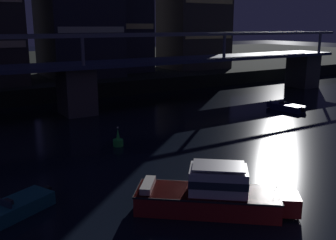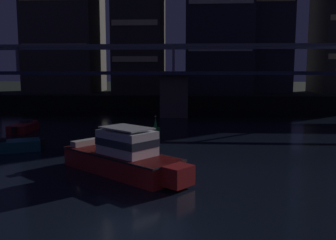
{
  "view_description": "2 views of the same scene",
  "coord_description": "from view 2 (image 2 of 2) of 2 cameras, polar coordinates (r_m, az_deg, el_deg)",
  "views": [
    {
      "loc": [
        -14.47,
        -7.74,
        10.3
      ],
      "look_at": [
        2.29,
        19.43,
        2.47
      ],
      "focal_mm": 41.16,
      "sensor_mm": 36.0,
      "label": 1
    },
    {
      "loc": [
        2.14,
        -12.93,
        5.99
      ],
      "look_at": [
        0.38,
        16.03,
        2.15
      ],
      "focal_mm": 39.41,
      "sensor_mm": 36.0,
      "label": 2
    }
  ],
  "objects": [
    {
      "name": "ground_plane",
      "position": [
        14.41,
        -5.63,
        -17.07
      ],
      "size": [
        400.0,
        400.0,
        0.0
      ],
      "primitive_type": "plane",
      "color": "black"
    },
    {
      "name": "far_riverbank",
      "position": [
        97.49,
        2.24,
        4.66
      ],
      "size": [
        240.0,
        80.0,
        2.2
      ],
      "primitive_type": "cube",
      "color": "black",
      "rests_on": "ground"
    },
    {
      "name": "speedboat_mid_right",
      "position": [
        39.86,
        -21.38,
        -1.03
      ],
      "size": [
        2.01,
        5.22,
        1.16
      ],
      "color": "maroon",
      "rests_on": "ground"
    },
    {
      "name": "cabin_cruiser_near_left",
      "position": [
        21.92,
        -6.82,
        -5.55
      ],
      "size": [
        8.4,
        7.34,
        2.79
      ],
      "color": "maroon",
      "rests_on": "ground"
    },
    {
      "name": "river_bridge",
      "position": [
        49.41,
        1.01,
        5.74
      ],
      "size": [
        85.95,
        6.4,
        9.38
      ],
      "color": "#4C4944",
      "rests_on": "ground"
    },
    {
      "name": "channel_buoy",
      "position": [
        35.64,
        -1.95,
        -1.37
      ],
      "size": [
        0.9,
        0.9,
        1.76
      ],
      "color": "green",
      "rests_on": "ground"
    },
    {
      "name": "tower_west_tall",
      "position": [
        67.96,
        -4.36,
        16.62
      ],
      "size": [
        8.04,
        13.51,
        29.38
      ],
      "color": "#38332D",
      "rests_on": "far_riverbank"
    },
    {
      "name": "speedboat_mid_center",
      "position": [
        30.26,
        -23.33,
        -3.71
      ],
      "size": [
        4.95,
        3.39,
        1.16
      ],
      "color": "#196066",
      "rests_on": "ground"
    }
  ]
}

